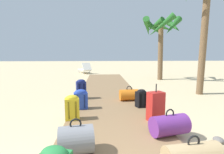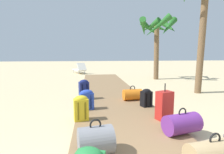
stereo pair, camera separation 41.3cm
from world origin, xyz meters
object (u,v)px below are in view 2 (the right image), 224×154
(backpack_navy, at_px, (84,89))
(palm_tree_far_right, at_px, (157,31))
(duffel_bag_purple, at_px, (182,124))
(lounge_chair, at_px, (80,69))
(duffel_bag_tan, at_px, (214,153))
(suitcase_red, at_px, (164,105))
(duffel_bag_grey, at_px, (96,140))
(duffel_bag_orange, at_px, (132,95))
(backpack_black, at_px, (146,97))
(backpack_yellow, at_px, (81,107))
(backpack_blue, at_px, (87,99))

(backpack_navy, height_order, palm_tree_far_right, palm_tree_far_right)
(backpack_navy, bearing_deg, palm_tree_far_right, 47.95)
(duffel_bag_purple, distance_m, lounge_chair, 10.72)
(duffel_bag_tan, relative_size, duffel_bag_purple, 1.04)
(suitcase_red, relative_size, palm_tree_far_right, 0.22)
(backpack_navy, relative_size, duffel_bag_grey, 1.13)
(duffel_bag_orange, height_order, lounge_chair, lounge_chair)
(duffel_bag_tan, height_order, backpack_black, backpack_black)
(duffel_bag_orange, relative_size, backpack_navy, 0.96)
(palm_tree_far_right, xyz_separation_m, lounge_chair, (-4.53, 3.49, -2.38))
(duffel_bag_orange, distance_m, lounge_chair, 8.40)
(backpack_black, height_order, palm_tree_far_right, palm_tree_far_right)
(duffel_bag_tan, bearing_deg, duffel_bag_grey, 163.25)
(backpack_yellow, xyz_separation_m, suitcase_red, (1.74, -0.18, 0.03))
(duffel_bag_tan, bearing_deg, suitcase_red, 88.76)
(duffel_bag_orange, height_order, backpack_blue, backpack_blue)
(palm_tree_far_right, bearing_deg, duffel_bag_orange, -118.21)
(duffel_bag_orange, height_order, duffel_bag_grey, duffel_bag_grey)
(duffel_bag_grey, height_order, duffel_bag_purple, duffel_bag_grey)
(backpack_blue, bearing_deg, suitcase_red, -28.62)
(backpack_blue, relative_size, suitcase_red, 0.65)
(suitcase_red, height_order, lounge_chair, suitcase_red)
(duffel_bag_grey, bearing_deg, palm_tree_far_right, 63.59)
(palm_tree_far_right, distance_m, lounge_chair, 6.20)
(duffel_bag_orange, relative_size, lounge_chair, 0.36)
(backpack_yellow, distance_m, lounge_chair, 9.63)
(backpack_yellow, bearing_deg, lounge_chair, 93.46)
(duffel_bag_purple, bearing_deg, backpack_navy, 124.46)
(suitcase_red, height_order, backpack_black, suitcase_red)
(backpack_yellow, relative_size, duffel_bag_grey, 0.99)
(backpack_black, height_order, lounge_chair, lounge_chair)
(duffel_bag_orange, distance_m, backpack_navy, 1.49)
(backpack_yellow, bearing_deg, suitcase_red, -5.75)
(suitcase_red, bearing_deg, backpack_blue, 151.38)
(duffel_bag_orange, height_order, backpack_navy, backpack_navy)
(duffel_bag_tan, xyz_separation_m, backpack_black, (-0.05, 2.53, 0.08))
(suitcase_red, bearing_deg, backpack_black, 94.75)
(suitcase_red, bearing_deg, backpack_navy, 132.23)
(suitcase_red, xyz_separation_m, lounge_chair, (-2.32, 9.78, -0.06))
(duffel_bag_orange, bearing_deg, backpack_yellow, -134.88)
(duffel_bag_orange, relative_size, backpack_blue, 1.16)
(backpack_blue, relative_size, duffel_bag_purple, 0.72)
(backpack_blue, height_order, duffel_bag_grey, duffel_bag_grey)
(backpack_navy, bearing_deg, duffel_bag_purple, -55.54)
(backpack_blue, xyz_separation_m, lounge_chair, (-0.68, 8.89, -0.01))
(backpack_black, distance_m, duffel_bag_purple, 1.63)
(duffel_bag_purple, height_order, palm_tree_far_right, palm_tree_far_right)
(backpack_navy, height_order, suitcase_red, suitcase_red)
(duffel_bag_tan, relative_size, lounge_chair, 0.44)
(duffel_bag_orange, height_order, duffel_bag_tan, duffel_bag_orange)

